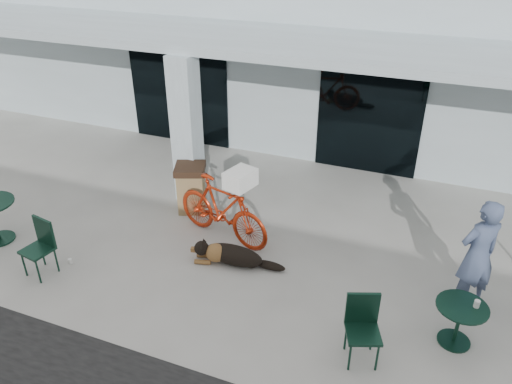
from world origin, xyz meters
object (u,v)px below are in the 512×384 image
at_px(person, 478,255).
at_px(trash_receptacle, 191,188).
at_px(cafe_chair_near, 37,249).
at_px(bicycle, 222,210).
at_px(cafe_table_far, 458,324).
at_px(cafe_chair_far_a, 363,332).
at_px(dog, 233,254).

distance_m(person, trash_receptacle, 5.55).
xyz_separation_m(cafe_chair_near, person, (6.86, 1.92, 0.43)).
bearing_deg(cafe_chair_near, bicycle, 51.57).
bearing_deg(person, cafe_table_far, 44.69).
distance_m(bicycle, cafe_chair_near, 3.27).
relative_size(bicycle, trash_receptacle, 2.06).
xyz_separation_m(cafe_chair_near, cafe_table_far, (6.72, 0.96, -0.17)).
distance_m(cafe_chair_near, cafe_chair_far_a, 5.51).
relative_size(cafe_chair_near, cafe_chair_far_a, 1.00).
distance_m(bicycle, dog, 0.95).
height_order(dog, cafe_chair_far_a, cafe_chair_far_a).
xyz_separation_m(cafe_table_far, person, (0.14, 0.96, 0.60)).
distance_m(bicycle, trash_receptacle, 1.28).
relative_size(dog, cafe_chair_near, 1.24).
relative_size(dog, cafe_chair_far_a, 1.24).
xyz_separation_m(bicycle, cafe_table_far, (4.26, -1.20, -0.29)).
bearing_deg(trash_receptacle, person, -9.96).
relative_size(cafe_chair_near, cafe_table_far, 1.40).
height_order(cafe_chair_far_a, trash_receptacle, trash_receptacle).
bearing_deg(trash_receptacle, cafe_chair_far_a, -33.96).
height_order(bicycle, cafe_chair_near, bicycle).
height_order(bicycle, trash_receptacle, bicycle).
bearing_deg(cafe_chair_far_a, cafe_chair_near, 160.42).
bearing_deg(trash_receptacle, cafe_chair_near, -116.12).
distance_m(dog, cafe_chair_near, 3.33).
bearing_deg(trash_receptacle, cafe_table_far, -19.88).
xyz_separation_m(person, trash_receptacle, (-5.45, 0.96, -0.43)).
distance_m(bicycle, cafe_chair_far_a, 3.67).
distance_m(dog, trash_receptacle, 2.12).
xyz_separation_m(cafe_table_far, trash_receptacle, (-5.31, 1.92, 0.17)).
height_order(dog, trash_receptacle, trash_receptacle).
height_order(bicycle, person, person).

